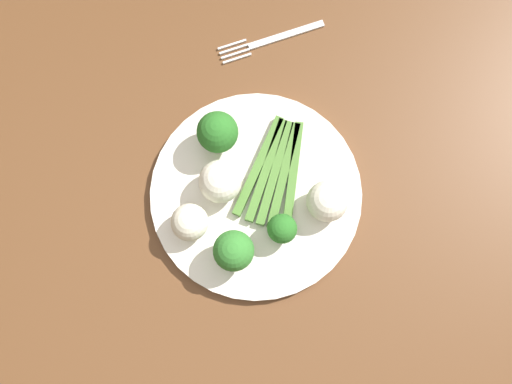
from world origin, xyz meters
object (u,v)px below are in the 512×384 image
asparagus_bundle (275,172)px  cauliflower_front (220,181)px  dining_table (230,256)px  cauliflower_near_center (190,222)px  plate (256,194)px  broccoli_left (234,251)px  fork (270,40)px  broccoli_back_right (218,132)px  broccoli_right (282,229)px  cauliflower_front_left (327,201)px

asparagus_bundle → cauliflower_front: bearing=-59.0°
dining_table → cauliflower_near_center: bearing=47.8°
plate → broccoli_left: (-0.08, 0.04, 0.05)m
cauliflower_near_center → fork: bearing=-31.5°
dining_table → fork: size_ratio=7.71×
broccoli_back_right → plate: bearing=-155.5°
asparagus_bundle → broccoli_back_right: 0.10m
plate → fork: (0.23, -0.06, -0.01)m
dining_table → broccoli_right: broccoli_right is taller
plate → fork: bearing=-15.5°
plate → asparagus_bundle: size_ratio=1.81×
cauliflower_front_left → cauliflower_front: 0.15m
cauliflower_near_center → broccoli_right: bearing=-104.6°
broccoli_right → fork: broccoli_right is taller
broccoli_right → cauliflower_near_center: 0.12m
asparagus_bundle → broccoli_right: (-0.08, 0.01, 0.02)m
broccoli_left → cauliflower_front: 0.10m
cauliflower_near_center → broccoli_left: bearing=-134.0°
dining_table → broccoli_back_right: size_ratio=18.30×
broccoli_left → cauliflower_front_left: (0.04, -0.13, -0.01)m
plate → cauliflower_front_left: cauliflower_front_left is taller
dining_table → fork: fork is taller
dining_table → broccoli_right: (0.01, -0.08, 0.14)m
broccoli_left → cauliflower_near_center: bearing=46.0°
plate → broccoli_left: size_ratio=4.46×
broccoli_right → fork: 0.30m
broccoli_back_right → cauliflower_front_left: broccoli_back_right is taller
cauliflower_front → dining_table: bearing=174.8°
plate → broccoli_right: (-0.06, -0.02, 0.04)m
cauliflower_front → cauliflower_front_left: bearing=-111.0°
asparagus_bundle → plate: bearing=-26.6°
cauliflower_front → fork: size_ratio=0.35×
broccoli_right → fork: size_ratio=0.30×
cauliflower_near_center → cauliflower_front_left: cauliflower_front_left is taller
dining_table → broccoli_left: (-0.01, -0.01, 0.15)m
broccoli_right → fork: bearing=-7.8°
dining_table → cauliflower_near_center: cauliflower_near_center is taller
plate → broccoli_right: broccoli_right is taller
plate → broccoli_left: bearing=150.9°
cauliflower_front → asparagus_bundle: bearing=-85.4°
broccoli_back_right → cauliflower_front: 0.07m
broccoli_left → cauliflower_near_center: broccoli_left is taller
cauliflower_near_center → cauliflower_front: (0.05, -0.05, 0.00)m
broccoli_right → dining_table: bearing=94.9°
cauliflower_near_center → cauliflower_front: 0.07m
dining_table → cauliflower_front_left: cauliflower_front_left is taller
plate → asparagus_bundle: 0.04m
asparagus_bundle → cauliflower_front_left: bearing=71.7°
broccoli_right → cauliflower_front_left: bearing=-68.8°
broccoli_right → cauliflower_front_left: (0.03, -0.07, -0.00)m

